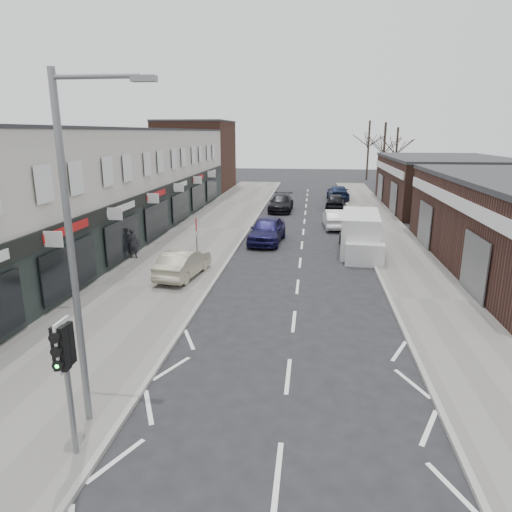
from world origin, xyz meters
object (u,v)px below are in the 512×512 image
(warning_sign, at_px, (197,228))
(parked_car_left_b, at_px, (281,203))
(parked_car_right_a, at_px, (335,219))
(pedestrian, at_px, (133,243))
(parked_car_right_c, at_px, (338,193))
(traffic_light, at_px, (65,357))
(sedan_on_pavement, at_px, (183,263))
(white_van, at_px, (360,234))
(parked_car_right_b, at_px, (335,201))
(street_lamp, at_px, (77,239))
(parked_car_left_a, at_px, (267,230))

(warning_sign, xyz_separation_m, parked_car_left_b, (2.96, 18.67, -1.48))
(parked_car_right_a, bearing_deg, pedestrian, 38.44)
(parked_car_right_c, bearing_deg, traffic_light, 77.98)
(sedan_on_pavement, distance_m, pedestrian, 4.72)
(white_van, height_order, parked_car_right_b, white_van)
(parked_car_left_b, bearing_deg, warning_sign, -97.81)
(traffic_light, height_order, white_van, traffic_light)
(street_lamp, xyz_separation_m, parked_car_left_a, (2.27, 19.29, -3.80))
(street_lamp, height_order, white_van, street_lamp)
(traffic_light, distance_m, parked_car_left_a, 20.68)
(street_lamp, xyz_separation_m, sedan_on_pavement, (-0.99, 11.32, -3.83))
(street_lamp, bearing_deg, parked_car_right_b, 77.80)
(parked_car_right_a, bearing_deg, white_van, 96.02)
(warning_sign, bearing_deg, parked_car_right_b, 69.08)
(street_lamp, bearing_deg, parked_car_right_c, 78.81)
(warning_sign, bearing_deg, traffic_light, -86.90)
(parked_car_left_a, relative_size, parked_car_right_b, 1.16)
(warning_sign, distance_m, parked_car_left_a, 7.24)
(parked_car_left_b, height_order, parked_car_right_b, parked_car_left_b)
(parked_car_left_a, distance_m, parked_car_right_b, 14.84)
(traffic_light, distance_m, warning_sign, 14.04)
(parked_car_right_b, bearing_deg, parked_car_left_b, 24.80)
(traffic_light, xyz_separation_m, street_lamp, (-0.13, 1.22, 2.20))
(traffic_light, relative_size, parked_car_right_c, 0.59)
(parked_car_left_a, height_order, parked_car_left_b, parked_car_left_a)
(warning_sign, relative_size, parked_car_right_c, 0.52)
(street_lamp, height_order, sedan_on_pavement, street_lamp)
(traffic_light, relative_size, parked_car_right_b, 0.74)
(parked_car_left_b, bearing_deg, parked_car_right_c, 55.74)
(pedestrian, bearing_deg, sedan_on_pavement, 140.60)
(sedan_on_pavement, bearing_deg, pedestrian, -31.17)
(parked_car_left_a, bearing_deg, warning_sign, -109.48)
(street_lamp, xyz_separation_m, white_van, (7.93, 17.44, -3.53))
(parked_car_left_a, height_order, parked_car_right_b, parked_car_left_a)
(white_van, distance_m, parked_car_right_a, 7.13)
(parked_car_left_a, xyz_separation_m, parked_car_left_b, (0.05, 12.18, -0.10))
(traffic_light, relative_size, sedan_on_pavement, 0.77)
(parked_car_left_b, xyz_separation_m, parked_car_right_c, (5.41, 7.59, 0.04))
(parked_car_left_b, xyz_separation_m, parked_car_right_a, (4.45, -7.00, -0.03))
(white_van, height_order, parked_car_left_b, white_van)
(pedestrian, bearing_deg, parked_car_right_b, -122.77)
(warning_sign, height_order, sedan_on_pavement, warning_sign)
(parked_car_right_c, bearing_deg, parked_car_left_a, 73.24)
(warning_sign, distance_m, pedestrian, 4.47)
(white_van, height_order, parked_car_left_a, white_van)
(street_lamp, relative_size, parked_car_right_c, 1.53)
(warning_sign, relative_size, sedan_on_pavement, 0.67)
(traffic_light, distance_m, parked_car_right_b, 35.26)
(street_lamp, relative_size, warning_sign, 2.96)
(pedestrian, bearing_deg, traffic_light, 106.43)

